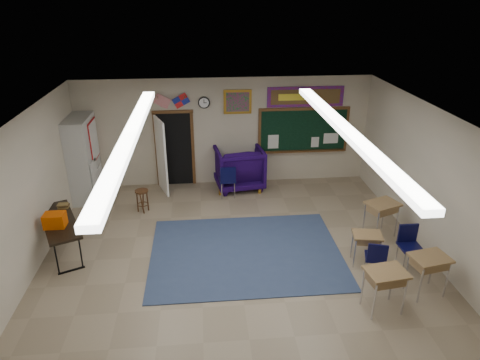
{
  "coord_description": "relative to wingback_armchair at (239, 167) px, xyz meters",
  "views": [
    {
      "loc": [
        -0.63,
        -6.8,
        5.14
      ],
      "look_at": [
        0.14,
        1.5,
        1.39
      ],
      "focal_mm": 32.0,
      "sensor_mm": 36.0,
      "label": 1
    }
  ],
  "objects": [
    {
      "name": "floor",
      "position": [
        -0.34,
        -4.15,
        -0.59
      ],
      "size": [
        9.0,
        9.0,
        0.0
      ],
      "primitive_type": "plane",
      "color": "gray",
      "rests_on": "ground"
    },
    {
      "name": "back_wall",
      "position": [
        -0.34,
        0.35,
        0.91
      ],
      "size": [
        8.0,
        0.04,
        3.0
      ],
      "primitive_type": "cube",
      "color": "beige",
      "rests_on": "floor"
    },
    {
      "name": "left_wall",
      "position": [
        -4.34,
        -4.15,
        0.91
      ],
      "size": [
        0.04,
        9.0,
        3.0
      ],
      "primitive_type": "cube",
      "color": "beige",
      "rests_on": "floor"
    },
    {
      "name": "right_wall",
      "position": [
        3.66,
        -4.15,
        0.91
      ],
      "size": [
        0.04,
        9.0,
        3.0
      ],
      "primitive_type": "cube",
      "color": "beige",
      "rests_on": "floor"
    },
    {
      "name": "ceiling",
      "position": [
        -0.34,
        -4.15,
        2.41
      ],
      "size": [
        8.0,
        9.0,
        0.04
      ],
      "primitive_type": "cube",
      "color": "silver",
      "rests_on": "back_wall"
    },
    {
      "name": "area_rug",
      "position": [
        -0.14,
        -3.35,
        -0.58
      ],
      "size": [
        4.0,
        3.0,
        0.02
      ],
      "primitive_type": "cube",
      "color": "#313F5D",
      "rests_on": "floor"
    },
    {
      "name": "fluorescent_strips",
      "position": [
        -0.34,
        -4.15,
        2.35
      ],
      "size": [
        3.86,
        6.0,
        0.1
      ],
      "primitive_type": null,
      "color": "white",
      "rests_on": "ceiling"
    },
    {
      "name": "doorway",
      "position": [
        -1.85,
        0.2,
        0.46
      ],
      "size": [
        1.1,
        0.89,
        2.16
      ],
      "color": "black",
      "rests_on": "back_wall"
    },
    {
      "name": "chalkboard",
      "position": [
        1.86,
        0.31,
        0.87
      ],
      "size": [
        2.55,
        0.14,
        1.3
      ],
      "color": "#593619",
      "rests_on": "back_wall"
    },
    {
      "name": "bulletin_board",
      "position": [
        1.86,
        0.32,
        1.86
      ],
      "size": [
        2.1,
        0.05,
        0.55
      ],
      "color": "#AE120E",
      "rests_on": "back_wall"
    },
    {
      "name": "framed_art_print",
      "position": [
        0.01,
        0.32,
        1.76
      ],
      "size": [
        0.75,
        0.05,
        0.65
      ],
      "color": "#AF7B21",
      "rests_on": "back_wall"
    },
    {
      "name": "wall_clock",
      "position": [
        -0.89,
        0.32,
        1.76
      ],
      "size": [
        0.32,
        0.05,
        0.32
      ],
      "color": "black",
      "rests_on": "back_wall"
    },
    {
      "name": "wall_flags",
      "position": [
        -1.74,
        0.29,
        1.89
      ],
      "size": [
        1.16,
        0.06,
        0.7
      ],
      "primitive_type": null,
      "color": "red",
      "rests_on": "back_wall"
    },
    {
      "name": "storage_cabinet",
      "position": [
        -4.06,
        -0.3,
        0.5
      ],
      "size": [
        0.59,
        1.25,
        2.2
      ],
      "color": "#B1B1AC",
      "rests_on": "floor"
    },
    {
      "name": "wingback_armchair",
      "position": [
        0.0,
        0.0,
        0.0
      ],
      "size": [
        1.43,
        1.46,
        1.19
      ],
      "primitive_type": "imported",
      "rotation": [
        0.0,
        0.0,
        3.27
      ],
      "color": "#18053A",
      "rests_on": "floor"
    },
    {
      "name": "student_chair_reading",
      "position": [
        -0.35,
        -0.59,
        -0.14
      ],
      "size": [
        0.47,
        0.47,
        0.91
      ],
      "primitive_type": null,
      "rotation": [
        0.0,
        0.0,
        3.19
      ],
      "color": "black",
      "rests_on": "floor"
    },
    {
      "name": "student_chair_desk_a",
      "position": [
        2.25,
        -4.35,
        -0.19
      ],
      "size": [
        0.51,
        0.51,
        0.81
      ],
      "primitive_type": null,
      "rotation": [
        0.0,
        0.0,
        2.84
      ],
      "color": "black",
      "rests_on": "floor"
    },
    {
      "name": "student_chair_desk_b",
      "position": [
        3.05,
        -4.13,
        -0.16
      ],
      "size": [
        0.44,
        0.44,
        0.87
      ],
      "primitive_type": null,
      "rotation": [
        0.0,
        0.0,
        0.0
      ],
      "color": "black",
      "rests_on": "floor"
    },
    {
      "name": "student_desk_front_left",
      "position": [
        2.22,
        -3.93,
        -0.21
      ],
      "size": [
        0.64,
        0.52,
        0.68
      ],
      "rotation": [
        0.0,
        0.0,
        -0.18
      ],
      "color": "olive",
      "rests_on": "floor"
    },
    {
      "name": "student_desk_front_right",
      "position": [
        2.94,
        -2.91,
        -0.13
      ],
      "size": [
        0.83,
        0.73,
        0.82
      ],
      "rotation": [
        0.0,
        0.0,
        0.37
      ],
      "color": "olive",
      "rests_on": "floor"
    },
    {
      "name": "student_desk_back_left",
      "position": [
        2.02,
        -5.3,
        -0.14
      ],
      "size": [
        0.73,
        0.59,
        0.81
      ],
      "rotation": [
        0.0,
        0.0,
        0.13
      ],
      "color": "olive",
      "rests_on": "floor"
    },
    {
      "name": "student_desk_back_right",
      "position": [
        2.98,
        -4.94,
        -0.15
      ],
      "size": [
        0.74,
        0.61,
        0.79
      ],
      "rotation": [
        0.0,
        0.0,
        0.19
      ],
      "color": "olive",
      "rests_on": "floor"
    },
    {
      "name": "folding_table",
      "position": [
        -3.99,
        -2.94,
        -0.18
      ],
      "size": [
        1.31,
        1.92,
        1.05
      ],
      "rotation": [
        0.0,
        0.0,
        0.42
      ],
      "color": "black",
      "rests_on": "floor"
    },
    {
      "name": "wooden_stool",
      "position": [
        -2.52,
        -1.26,
        -0.29
      ],
      "size": [
        0.33,
        0.33,
        0.58
      ],
      "color": "#4D2B17",
      "rests_on": "floor"
    }
  ]
}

